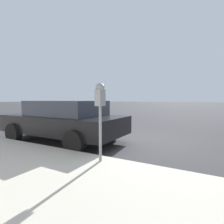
# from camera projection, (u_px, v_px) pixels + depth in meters

# --- Properties ---
(ground_plane) EXTENTS (220.00, 220.00, 0.00)m
(ground_plane) POSITION_uv_depth(u_px,v_px,m) (129.00, 141.00, 6.09)
(ground_plane) COLOR #333335
(parking_meter) EXTENTS (0.21, 0.19, 1.63)m
(parking_meter) POSITION_uv_depth(u_px,v_px,m) (100.00, 102.00, 3.57)
(parking_meter) COLOR gray
(parking_meter) RESTS_ON sidewalk
(car_black) EXTENTS (2.16, 4.26, 1.39)m
(car_black) POSITION_uv_depth(u_px,v_px,m) (64.00, 120.00, 5.96)
(car_black) COLOR black
(car_black) RESTS_ON ground_plane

